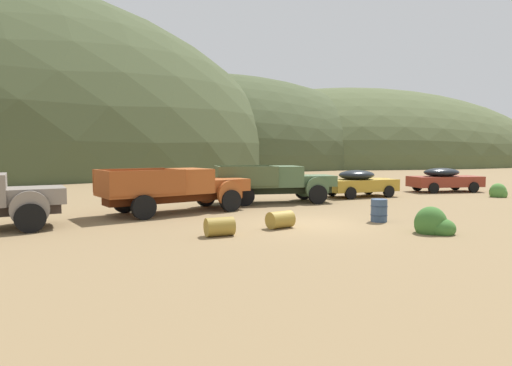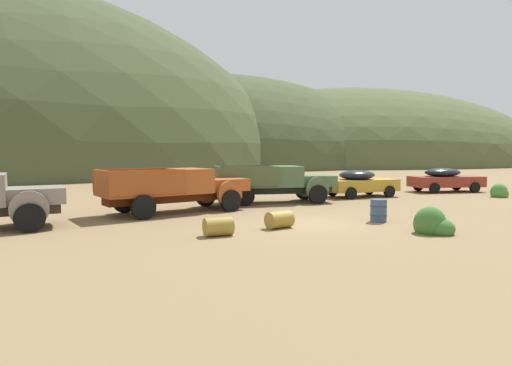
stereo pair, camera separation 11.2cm
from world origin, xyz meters
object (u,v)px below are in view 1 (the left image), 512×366
oil_drum_foreground (379,210)px  oil_drum_tipped (220,227)px  truck_oxide_orange (186,188)px  car_rust_red (447,179)px  truck_weathered_green (283,183)px  oil_drum_by_truck (280,220)px  car_mustard (362,183)px

oil_drum_foreground → oil_drum_tipped: bearing=-175.4°
truck_oxide_orange → car_rust_red: (18.00, 3.17, -0.21)m
truck_weathered_green → car_rust_red: (12.58, 1.57, -0.20)m
truck_weathered_green → oil_drum_by_truck: truck_weathered_green is taller
oil_drum_tipped → oil_drum_by_truck: bearing=14.0°
oil_drum_tipped → car_mustard: bearing=37.1°
car_mustard → oil_drum_foreground: bearing=-122.2°
oil_drum_tipped → oil_drum_foreground: size_ratio=1.06×
truck_oxide_orange → truck_weathered_green: 5.65m
car_rust_red → oil_drum_tipped: (-18.21, -9.07, -0.52)m
truck_weathered_green → oil_drum_tipped: (-5.62, -7.50, -0.72)m
car_mustard → oil_drum_foreground: (-4.76, -7.93, -0.39)m
truck_oxide_orange → oil_drum_foreground: bearing=-55.2°
oil_drum_foreground → oil_drum_by_truck: 4.04m
truck_weathered_green → oil_drum_tipped: truck_weathered_green is taller
truck_oxide_orange → oil_drum_foreground: truck_oxide_orange is taller
oil_drum_tipped → oil_drum_foreground: 6.41m
car_mustard → truck_weathered_green: bearing=-171.6°
truck_weathered_green → oil_drum_by_truck: bearing=-106.7°
car_rust_red → truck_oxide_orange: bearing=-160.3°
truck_weathered_green → car_rust_red: bearing=15.7°
truck_weathered_green → oil_drum_by_truck: size_ratio=6.27×
truck_oxide_orange → truck_weathered_green: bearing=2.3°
car_rust_red → oil_drum_foreground: (-11.82, -8.55, -0.39)m
car_mustard → oil_drum_by_truck: size_ratio=4.46×
car_mustard → car_rust_red: (7.06, 0.62, 0.00)m
car_rust_red → oil_drum_tipped: size_ratio=5.68×
truck_oxide_orange → oil_drum_by_truck: bearing=-82.2°
oil_drum_tipped → oil_drum_by_truck: size_ratio=0.89×
car_rust_red → oil_drum_tipped: 20.35m
truck_oxide_orange → oil_drum_by_truck: truck_oxide_orange is taller
truck_oxide_orange → car_rust_red: bearing=-4.2°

